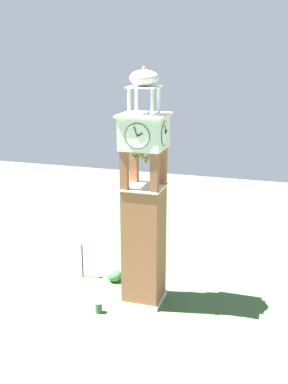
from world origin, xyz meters
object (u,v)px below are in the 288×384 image
Objects in this scene: lamp_post at (82,252)px; trash_bin at (99,308)px; park_bench at (144,267)px; clock_tower at (144,212)px.

lamp_post is 6.59m from trash_bin.
trash_bin is at bearing 80.59° from park_bench.
park_bench is 5.84m from lamp_post.
lamp_post reaches higher than trash_bin.
clock_tower is 11.35× the size of park_bench.
park_bench is at bearing -152.52° from lamp_post.
clock_tower reaches higher than lamp_post.
park_bench reaches higher than trash_bin.
trash_bin is at bearing 46.37° from clock_tower.
park_bench is 7.79m from trash_bin.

